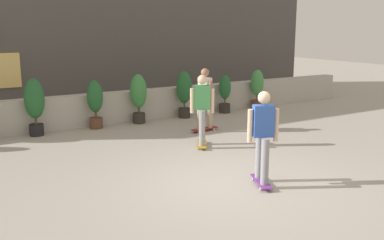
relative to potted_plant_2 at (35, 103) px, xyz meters
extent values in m
plane|color=#A8A093|center=(2.27, -5.55, -0.86)|extent=(48.00, 48.00, 0.00)
cube|color=#B2ADA3|center=(2.27, 0.45, -0.41)|extent=(18.00, 0.40, 0.90)
cube|color=#4C4947|center=(2.27, 4.45, 2.39)|extent=(20.00, 2.00, 6.50)
cylinder|color=black|center=(0.00, 0.00, -0.71)|extent=(0.36, 0.36, 0.30)
cylinder|color=brown|center=(0.00, 0.00, -0.49)|extent=(0.06, 0.06, 0.15)
ellipsoid|color=#235B2D|center=(0.00, 0.00, 0.10)|extent=(0.51, 0.51, 1.04)
cylinder|color=brown|center=(1.60, 0.00, -0.71)|extent=(0.36, 0.36, 0.30)
cylinder|color=brown|center=(1.60, 0.00, -0.49)|extent=(0.06, 0.06, 0.15)
ellipsoid|color=#235B2D|center=(1.60, 0.00, 0.03)|extent=(0.43, 0.43, 0.89)
cylinder|color=#2D2823|center=(2.90, 0.00, -0.71)|extent=(0.36, 0.36, 0.30)
cylinder|color=brown|center=(2.90, 0.00, -0.49)|extent=(0.06, 0.06, 0.15)
ellipsoid|color=#387F3D|center=(2.90, 0.00, 0.08)|extent=(0.48, 0.48, 0.98)
cylinder|color=#2D2823|center=(4.44, 0.00, -0.71)|extent=(0.36, 0.36, 0.30)
cylinder|color=brown|center=(4.44, 0.00, -0.49)|extent=(0.06, 0.06, 0.15)
ellipsoid|color=#235B2D|center=(4.44, 0.00, 0.08)|extent=(0.48, 0.48, 0.99)
cylinder|color=#2D2823|center=(5.96, 0.00, -0.71)|extent=(0.36, 0.36, 0.30)
cylinder|color=brown|center=(5.96, 0.00, -0.49)|extent=(0.06, 0.06, 0.15)
ellipsoid|color=#235B2D|center=(5.96, 0.00, -0.02)|extent=(0.38, 0.38, 0.78)
cylinder|color=brown|center=(7.29, 0.00, -0.71)|extent=(0.36, 0.36, 0.30)
cylinder|color=brown|center=(7.29, 0.00, -0.49)|extent=(0.06, 0.06, 0.15)
ellipsoid|color=#428C47|center=(7.29, 0.00, 0.03)|extent=(0.44, 0.44, 0.89)
cube|color=#BF8C26|center=(3.10, -3.12, -0.80)|extent=(0.60, 0.78, 0.02)
cylinder|color=silver|center=(3.03, -3.38, -0.84)|extent=(0.06, 0.06, 0.06)
cylinder|color=silver|center=(2.90, -3.30, -0.84)|extent=(0.06, 0.06, 0.06)
cylinder|color=silver|center=(3.31, -2.94, -0.84)|extent=(0.06, 0.06, 0.06)
cylinder|color=silver|center=(3.17, -2.86, -0.84)|extent=(0.06, 0.06, 0.06)
cylinder|color=gray|center=(3.01, -3.27, -0.38)|extent=(0.14, 0.14, 0.82)
cylinder|color=gray|center=(3.20, -2.97, -0.38)|extent=(0.14, 0.14, 0.82)
cube|color=#3F8C4C|center=(3.10, -3.12, 0.31)|extent=(0.41, 0.36, 0.56)
sphere|color=beige|center=(3.10, -3.12, 0.72)|extent=(0.22, 0.22, 0.22)
cylinder|color=beige|center=(3.30, -3.25, 0.23)|extent=(0.09, 0.09, 0.58)
cylinder|color=beige|center=(2.90, -3.00, 0.23)|extent=(0.09, 0.09, 0.58)
cube|color=maroon|center=(4.00, -1.84, -0.80)|extent=(0.82, 0.29, 0.02)
cylinder|color=silver|center=(3.75, -1.95, -0.84)|extent=(0.06, 0.04, 0.06)
cylinder|color=silver|center=(3.73, -1.79, -0.84)|extent=(0.06, 0.04, 0.06)
cylinder|color=silver|center=(4.27, -1.89, -0.84)|extent=(0.06, 0.04, 0.06)
cylinder|color=silver|center=(4.25, -1.73, -0.84)|extent=(0.06, 0.04, 0.06)
cylinder|color=tan|center=(3.82, -1.86, -0.38)|extent=(0.14, 0.14, 0.82)
cylinder|color=tan|center=(4.18, -1.82, -0.38)|extent=(0.14, 0.14, 0.82)
cube|color=white|center=(4.00, -1.84, 0.31)|extent=(0.24, 0.38, 0.56)
sphere|color=#9E7051|center=(4.00, -1.84, 0.72)|extent=(0.22, 0.22, 0.22)
cylinder|color=#9E7051|center=(4.03, -2.08, 0.23)|extent=(0.09, 0.09, 0.58)
cylinder|color=#9E7051|center=(3.98, -1.61, 0.23)|extent=(0.09, 0.09, 0.58)
cube|color=#72338C|center=(2.62, -5.86, -0.80)|extent=(0.51, 0.81, 0.02)
cylinder|color=silver|center=(2.59, -6.13, -0.84)|extent=(0.05, 0.06, 0.06)
cylinder|color=silver|center=(2.45, -6.07, -0.84)|extent=(0.05, 0.06, 0.06)
cylinder|color=silver|center=(2.80, -5.66, -0.84)|extent=(0.05, 0.06, 0.06)
cylinder|color=silver|center=(2.66, -5.59, -0.84)|extent=(0.05, 0.06, 0.06)
cylinder|color=gray|center=(2.55, -6.03, -0.38)|extent=(0.14, 0.14, 0.82)
cylinder|color=gray|center=(2.70, -5.70, -0.38)|extent=(0.14, 0.14, 0.82)
cube|color=#3359B2|center=(2.62, -5.86, 0.31)|extent=(0.41, 0.33, 0.56)
sphere|color=beige|center=(2.62, -5.86, 0.72)|extent=(0.22, 0.22, 0.22)
cylinder|color=beige|center=(2.84, -5.96, 0.23)|extent=(0.09, 0.09, 0.58)
cylinder|color=beige|center=(2.41, -5.77, 0.23)|extent=(0.09, 0.09, 0.58)
camera|label=1|loc=(-2.37, -11.73, 1.95)|focal=41.82mm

